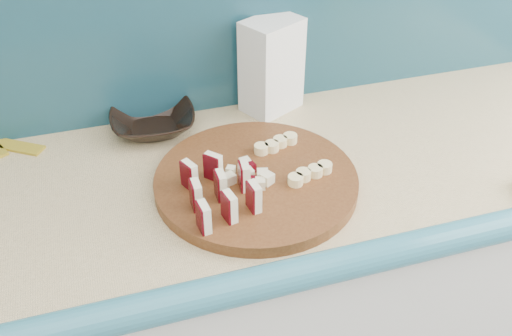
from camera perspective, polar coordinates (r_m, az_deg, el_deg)
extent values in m
cube|color=white|center=(1.50, -8.30, -16.28)|extent=(2.20, 0.60, 0.88)
cube|color=tan|center=(1.18, -10.22, -2.75)|extent=(2.20, 0.60, 0.03)
cube|color=teal|center=(0.96, -7.38, -13.69)|extent=(2.20, 0.06, 0.03)
cube|color=teal|center=(1.29, -13.53, 14.35)|extent=(2.20, 0.02, 0.50)
cylinder|color=#48240F|center=(1.15, 0.00, -1.31)|extent=(0.50, 0.50, 0.03)
cube|color=#FBF1C9|center=(1.01, -5.17, -4.90)|extent=(0.02, 0.04, 0.06)
cube|color=#43040B|center=(1.01, -5.63, -5.09)|extent=(0.01, 0.03, 0.06)
cube|color=#FBF1C9|center=(1.06, -5.93, -2.69)|extent=(0.02, 0.04, 0.06)
cube|color=#43040B|center=(1.05, -6.37, -2.86)|extent=(0.01, 0.03, 0.06)
cube|color=#FBF1C9|center=(1.11, -6.62, -0.68)|extent=(0.02, 0.04, 0.06)
cube|color=#43040B|center=(1.10, -7.04, -0.83)|extent=(0.01, 0.03, 0.06)
cube|color=#FBF1C9|center=(1.03, -2.60, -3.87)|extent=(0.02, 0.04, 0.06)
cube|color=#43040B|center=(1.02, -3.04, -4.05)|extent=(0.01, 0.03, 0.06)
cube|color=#FBF1C9|center=(1.07, -3.47, -1.75)|extent=(0.02, 0.04, 0.06)
cube|color=#43040B|center=(1.07, -3.89, -1.91)|extent=(0.01, 0.03, 0.06)
cube|color=#FBF1C9|center=(1.12, -4.26, 0.19)|extent=(0.02, 0.04, 0.06)
cube|color=#43040B|center=(1.12, -4.67, 0.04)|extent=(0.01, 0.03, 0.06)
cube|color=#FBF1C9|center=(1.05, -0.13, -2.87)|extent=(0.02, 0.04, 0.06)
cube|color=#43040B|center=(1.04, -0.56, -3.05)|extent=(0.01, 0.03, 0.06)
cube|color=#FBF1C9|center=(1.10, -1.09, -0.83)|extent=(0.02, 0.04, 0.06)
cube|color=#43040B|center=(1.09, -1.50, -0.99)|extent=(0.01, 0.03, 0.06)
cube|color=#FEF0CB|center=(1.13, -0.68, -0.66)|extent=(0.02, 0.02, 0.02)
cube|color=#FEF0CB|center=(1.14, -0.79, -0.31)|extent=(0.02, 0.02, 0.02)
cube|color=#43040B|center=(1.14, -1.51, -0.11)|extent=(0.02, 0.02, 0.02)
cube|color=#FEF0CB|center=(1.13, -1.53, -0.65)|extent=(0.02, 0.02, 0.02)
cube|color=#FEF0CB|center=(1.12, -1.99, -0.93)|extent=(0.02, 0.02, 0.02)
cube|color=#FEF0CB|center=(1.11, -1.91, -1.47)|extent=(0.02, 0.02, 0.02)
cube|color=#FEF0CB|center=(1.12, -1.03, -1.20)|extent=(0.02, 0.02, 0.02)
cube|color=#FEF0CB|center=(1.11, -0.35, -1.28)|extent=(0.02, 0.02, 0.02)
cube|color=#43040B|center=(1.12, 0.40, -0.92)|extent=(0.02, 0.02, 0.02)
cylinder|color=#FCE29A|center=(1.12, 3.91, -1.18)|extent=(0.03, 0.03, 0.02)
cylinder|color=#FCE29A|center=(1.13, 4.92, -0.77)|extent=(0.03, 0.03, 0.02)
cylinder|color=#FCE29A|center=(1.14, 5.91, -0.36)|extent=(0.03, 0.03, 0.02)
cylinder|color=#FCE29A|center=(1.16, 6.87, 0.04)|extent=(0.03, 0.03, 0.02)
cylinder|color=#FCE29A|center=(1.20, 0.48, 1.85)|extent=(0.03, 0.03, 0.02)
cylinder|color=#FCE29A|center=(1.21, 1.45, 2.21)|extent=(0.03, 0.03, 0.02)
cylinder|color=#FCE29A|center=(1.22, 2.41, 2.56)|extent=(0.03, 0.03, 0.02)
cylinder|color=#FCE29A|center=(1.24, 3.35, 2.90)|extent=(0.03, 0.03, 0.02)
imported|color=black|center=(1.34, -10.27, 4.66)|extent=(0.21, 0.21, 0.05)
cube|color=white|center=(1.36, 1.56, 10.17)|extent=(0.16, 0.14, 0.23)
cube|color=gold|center=(1.39, -23.45, 2.11)|extent=(0.16, 0.12, 0.01)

